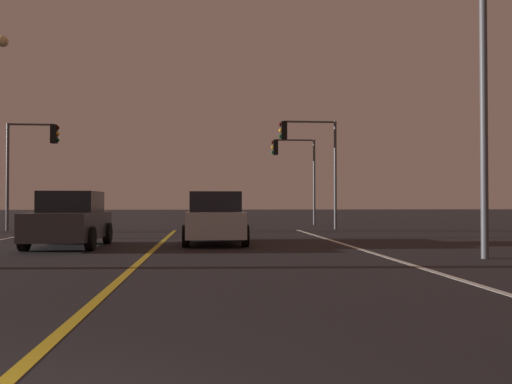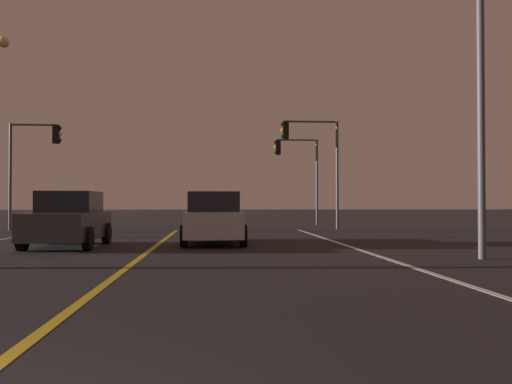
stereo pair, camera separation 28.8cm
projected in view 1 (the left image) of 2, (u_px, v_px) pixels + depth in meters
lane_edge_right at (410, 264)px, 12.12m from camera, size 0.16×30.28×0.01m
lane_center_divider at (134, 267)px, 11.59m from camera, size 0.16×30.28×0.01m
car_oncoming at (70, 220)px, 16.88m from camera, size 2.02×4.30×1.70m
car_lead_same_lane at (215, 219)px, 18.14m from camera, size 2.02×4.30×1.70m
traffic_light_near_right at (309, 149)px, 27.83m from camera, size 2.94×0.36×5.46m
traffic_light_near_left at (33, 151)px, 26.63m from camera, size 2.47×0.36×5.16m
traffic_light_far_right at (294, 161)px, 33.31m from camera, size 2.68×0.36×5.16m
street_lamp_right_near at (464, 33)px, 13.41m from camera, size 2.28×0.44×8.71m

